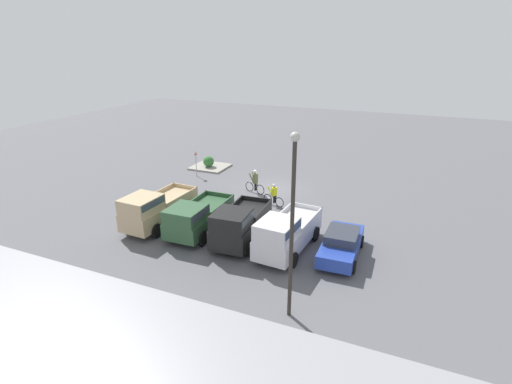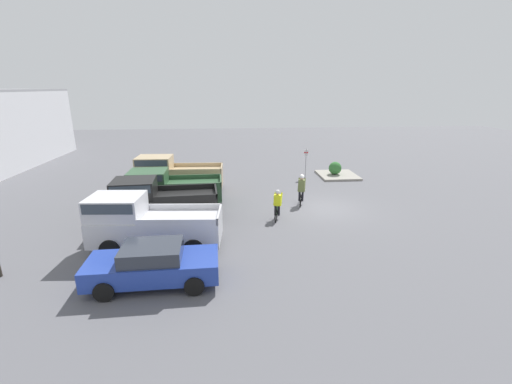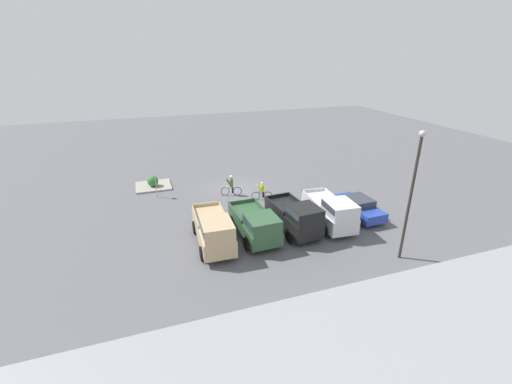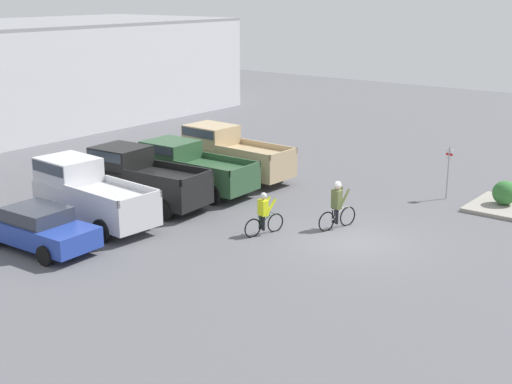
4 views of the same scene
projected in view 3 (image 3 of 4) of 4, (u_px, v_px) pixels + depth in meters
ground_plane at (237, 189)px, 30.84m from camera, size 80.00×80.00×0.00m
sedan_0 at (358, 207)px, 25.67m from camera, size 2.07×4.52×1.46m
pickup_truck_0 at (331, 211)px, 23.91m from camera, size 2.44×5.47×2.34m
pickup_truck_1 at (296, 216)px, 23.11m from camera, size 2.49×5.09×2.34m
pickup_truck_2 at (256, 224)px, 22.35m from camera, size 2.38×5.22×2.10m
pickup_truck_3 at (214, 230)px, 21.36m from camera, size 2.34×5.50×2.35m
cyclist_0 at (231, 185)px, 29.23m from camera, size 1.76×0.61×1.83m
cyclist_1 at (262, 191)px, 28.44m from camera, size 1.68×0.59×1.59m
fire_lane_sign at (156, 182)px, 28.66m from camera, size 0.06×0.30×2.24m
lamppost at (412, 189)px, 18.96m from camera, size 0.36×0.36×7.76m
curb_island at (153, 186)px, 31.36m from camera, size 3.10×2.85×0.15m
shrub at (153, 181)px, 30.95m from camera, size 0.97×0.97×0.97m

